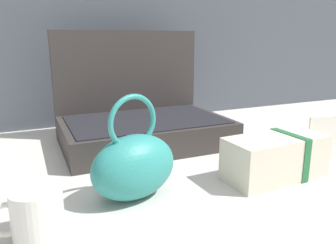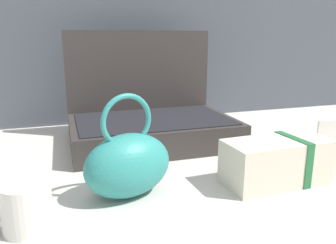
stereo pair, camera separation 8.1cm
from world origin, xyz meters
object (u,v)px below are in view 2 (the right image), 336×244
at_px(cream_toiletry_bag, 278,161).
at_px(coffee_mug, 25,207).
at_px(teal_pouch_handbag, 128,164).
at_px(open_suitcase, 150,119).
at_px(info_card_left, 332,144).

xyz_separation_m(cream_toiletry_bag, coffee_mug, (-0.54, -0.04, -0.01)).
bearing_deg(coffee_mug, teal_pouch_handbag, 21.02).
height_order(open_suitcase, coffee_mug, open_suitcase).
bearing_deg(open_suitcase, cream_toiletry_bag, -63.69).
relative_size(teal_pouch_handbag, info_card_left, 1.76).
xyz_separation_m(teal_pouch_handbag, cream_toiletry_bag, (0.34, -0.04, -0.02)).
bearing_deg(open_suitcase, info_card_left, -43.23).
distance_m(cream_toiletry_bag, coffee_mug, 0.54).
bearing_deg(cream_toiletry_bag, open_suitcase, 116.31).
bearing_deg(cream_toiletry_bag, info_card_left, 11.42).
relative_size(open_suitcase, coffee_mug, 4.15).
bearing_deg(info_card_left, open_suitcase, 145.57).
xyz_separation_m(open_suitcase, info_card_left, (0.39, -0.37, -0.01)).
relative_size(open_suitcase, cream_toiletry_bag, 2.00).
distance_m(open_suitcase, teal_pouch_handbag, 0.40).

